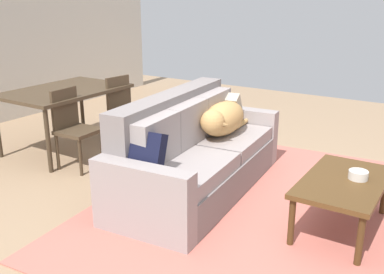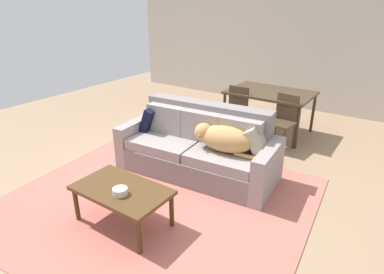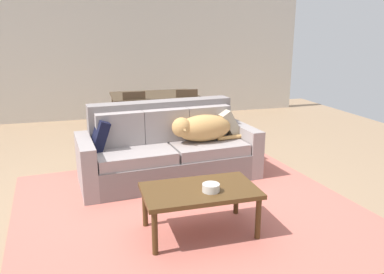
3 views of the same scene
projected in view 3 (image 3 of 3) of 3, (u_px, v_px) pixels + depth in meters
ground_plane at (161, 185)px, 4.57m from camera, size 10.00×10.00×0.00m
back_partition at (122, 54)px, 7.91m from camera, size 8.00×0.12×2.70m
area_rug at (188, 208)px, 3.95m from camera, size 3.71×3.44×0.01m
couch at (168, 150)px, 4.72m from camera, size 2.24×1.06×0.94m
dog_on_left_cushion at (201, 128)px, 4.68m from camera, size 0.91×0.43×0.33m
throw_pillow_by_left_arm at (99, 135)px, 4.40m from camera, size 0.27×0.39×0.38m
throw_pillow_by_right_arm at (226, 123)px, 4.96m from camera, size 0.35×0.41×0.39m
coffee_table at (200, 194)px, 3.38m from camera, size 1.02×0.60×0.44m
bowl_on_coffee_table at (211, 188)px, 3.29m from camera, size 0.15×0.15×0.07m
dining_table at (154, 98)px, 6.52m from camera, size 1.44×0.98×0.75m
dining_chair_near_left at (136, 117)px, 5.97m from camera, size 0.41×0.41×0.88m
dining_chair_near_right at (188, 114)px, 6.19m from camera, size 0.44×0.44×0.88m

